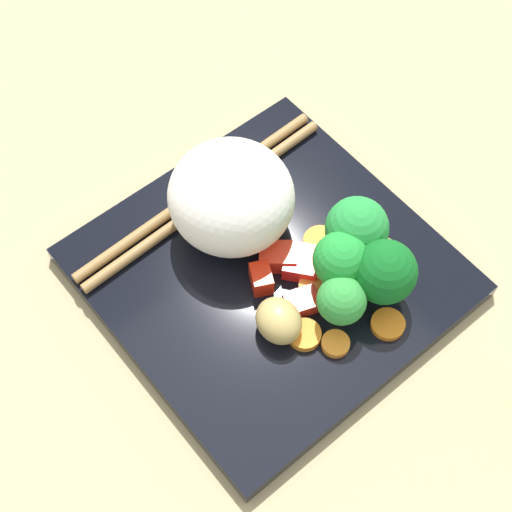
{
  "coord_description": "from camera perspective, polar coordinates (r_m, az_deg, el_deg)",
  "views": [
    {
      "loc": [
        -23.52,
        18.5,
        54.22
      ],
      "look_at": [
        0.51,
        0.89,
        3.51
      ],
      "focal_mm": 53.93,
      "sensor_mm": 36.0,
      "label": 1
    }
  ],
  "objects": [
    {
      "name": "broccoli_floret_1",
      "position": [
        0.57,
        9.5,
        -1.21
      ],
      "size": [
        4.89,
        4.89,
        6.1
      ],
      "color": "#64A94C",
      "rests_on": "square_plate"
    },
    {
      "name": "broccoli_floret_3",
      "position": [
        0.57,
        6.33,
        -0.33
      ],
      "size": [
        4.29,
        4.29,
        5.8
      ],
      "color": "#84BC5C",
      "rests_on": "square_plate"
    },
    {
      "name": "pepper_chunk_2",
      "position": [
        0.58,
        3.25,
        -3.56
      ],
      "size": [
        2.59,
        3.02,
        1.23
      ],
      "primitive_type": "cube",
      "rotation": [
        0.0,
        0.0,
        4.41
      ],
      "color": "red",
      "rests_on": "square_plate"
    },
    {
      "name": "broccoli_floret_0",
      "position": [
        0.56,
        6.35,
        -3.35
      ],
      "size": [
        3.71,
        3.71,
        4.83
      ],
      "color": "#62A03E",
      "rests_on": "square_plate"
    },
    {
      "name": "carrot_slice_0",
      "position": [
        0.59,
        9.75,
        -5.01
      ],
      "size": [
        3.47,
        3.47,
        0.53
      ],
      "primitive_type": "cylinder",
      "rotation": [
        0.0,
        0.0,
        4.27
      ],
      "color": "orange",
      "rests_on": "square_plate"
    },
    {
      "name": "carrot_slice_2",
      "position": [
        0.62,
        4.84,
        1.04
      ],
      "size": [
        4.09,
        4.09,
        0.58
      ],
      "primitive_type": "cylinder",
      "rotation": [
        0.0,
        0.0,
        2.36
      ],
      "color": "#F99D2E",
      "rests_on": "square_plate"
    },
    {
      "name": "carrot_slice_3",
      "position": [
        0.58,
        3.62,
        -5.85
      ],
      "size": [
        2.79,
        2.79,
        0.66
      ],
      "primitive_type": "cylinder",
      "rotation": [
        0.0,
        0.0,
        1.46
      ],
      "color": "orange",
      "rests_on": "square_plate"
    },
    {
      "name": "broccoli_floret_2",
      "position": [
        0.59,
        7.48,
        2.0
      ],
      "size": [
        4.9,
        4.9,
        6.2
      ],
      "color": "#75AD59",
      "rests_on": "square_plate"
    },
    {
      "name": "pepper_chunk_1",
      "position": [
        0.59,
        0.39,
        -1.69
      ],
      "size": [
        2.61,
        2.28,
        1.84
      ],
      "primitive_type": "cube",
      "rotation": [
        0.0,
        0.0,
        2.73
      ],
      "color": "red",
      "rests_on": "square_plate"
    },
    {
      "name": "pepper_chunk_0",
      "position": [
        0.6,
        3.41,
        -0.48
      ],
      "size": [
        3.92,
        3.93,
        1.44
      ],
      "primitive_type": "cube",
      "rotation": [
        0.0,
        0.0,
        0.74
      ],
      "color": "red",
      "rests_on": "square_plate"
    },
    {
      "name": "chicken_piece_1",
      "position": [
        0.6,
        9.19,
        -0.03
      ],
      "size": [
        4.97,
        4.86,
        2.76
      ],
      "primitive_type": "ellipsoid",
      "rotation": [
        0.0,
        0.0,
        3.74
      ],
      "color": "tan",
      "rests_on": "square_plate"
    },
    {
      "name": "pepper_chunk_3",
      "position": [
        0.6,
        1.48,
        0.08
      ],
      "size": [
        3.47,
        3.62,
        1.66
      ],
      "primitive_type": "cube",
      "rotation": [
        0.0,
        0.0,
        0.92
      ],
      "color": "red",
      "rests_on": "square_plate"
    },
    {
      "name": "carrot_slice_4",
      "position": [
        0.58,
        6.12,
        -6.35
      ],
      "size": [
        2.62,
        2.62,
        0.58
      ],
      "primitive_type": "cylinder",
      "rotation": [
        0.0,
        0.0,
        0.26
      ],
      "color": "orange",
      "rests_on": "square_plate"
    },
    {
      "name": "rice_mound",
      "position": [
        0.59,
        -1.63,
        4.54
      ],
      "size": [
        10.85,
        10.69,
        7.97
      ],
      "primitive_type": "ellipsoid",
      "rotation": [
        0.0,
        0.0,
        1.48
      ],
      "color": "white",
      "rests_on": "square_plate"
    },
    {
      "name": "square_plate",
      "position": [
        0.61,
        0.96,
        -1.21
      ],
      "size": [
        26.79,
        26.79,
        1.51
      ],
      "primitive_type": "cube",
      "rotation": [
        0.0,
        0.0,
        0.06
      ],
      "color": "black",
      "rests_on": "ground_plane"
    },
    {
      "name": "ground_plane",
      "position": [
        0.63,
        0.93,
        -1.99
      ],
      "size": [
        110.0,
        110.0,
        2.0
      ],
      "primitive_type": "cube",
      "color": "tan"
    },
    {
      "name": "carrot_slice_1",
      "position": [
        0.6,
        4.3,
        -2.27
      ],
      "size": [
        3.29,
        3.29,
        0.68
      ],
      "primitive_type": "cylinder",
      "rotation": [
        0.0,
        0.0,
        3.71
      ],
      "color": "orange",
      "rests_on": "square_plate"
    },
    {
      "name": "chicken_piece_0",
      "position": [
        0.57,
        1.7,
        -4.83
      ],
      "size": [
        4.09,
        3.58,
        2.94
      ],
      "primitive_type": "ellipsoid",
      "rotation": [
        0.0,
        0.0,
        6.21
      ],
      "color": "tan",
      "rests_on": "square_plate"
    },
    {
      "name": "chopstick_pair",
      "position": [
        0.64,
        -4.05,
        4.33
      ],
      "size": [
        4.31,
        24.66,
        0.88
      ],
      "rotation": [
        0.0,
        0.0,
        7.95
      ],
      "color": "olive",
      "rests_on": "square_plate"
    }
  ]
}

